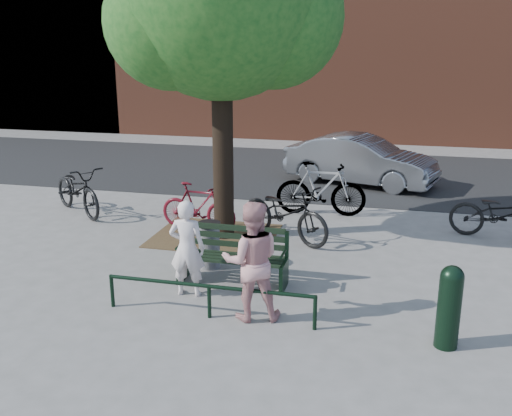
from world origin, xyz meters
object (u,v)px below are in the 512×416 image
(parked_car, at_px, (360,160))
(bicycle_c, at_px, (285,213))
(person_left, at_px, (187,248))
(litter_bin, at_px, (209,245))
(person_right, at_px, (252,261))
(park_bench, at_px, (234,255))
(bollard, at_px, (449,304))

(parked_car, bearing_deg, bicycle_c, -175.76)
(person_left, relative_size, litter_bin, 1.86)
(litter_bin, distance_m, bicycle_c, 1.99)
(person_right, bearing_deg, bicycle_c, -103.20)
(person_left, relative_size, parked_car, 0.37)
(person_left, xyz_separation_m, litter_bin, (-0.03, 1.14, -0.35))
(person_left, height_order, litter_bin, person_left)
(park_bench, bearing_deg, parked_car, 77.95)
(park_bench, bearing_deg, litter_bin, 138.24)
(bicycle_c, bearing_deg, parked_car, 16.13)
(bollard, bearing_deg, litter_bin, 154.00)
(park_bench, bearing_deg, bicycle_c, 79.73)
(person_right, height_order, bicycle_c, person_right)
(park_bench, bearing_deg, person_left, -132.11)
(person_right, bearing_deg, park_bench, -78.96)
(parked_car, bearing_deg, litter_bin, 179.51)
(person_right, height_order, parked_car, person_right)
(park_bench, relative_size, litter_bin, 2.13)
(bicycle_c, xyz_separation_m, parked_car, (1.14, 5.01, 0.11))
(bicycle_c, distance_m, parked_car, 5.14)
(bollard, xyz_separation_m, bicycle_c, (-2.79, 3.57, -0.04))
(litter_bin, xyz_separation_m, bicycle_c, (0.99, 1.72, 0.15))
(bicycle_c, relative_size, parked_car, 0.52)
(park_bench, distance_m, litter_bin, 0.79)
(park_bench, relative_size, person_left, 1.15)
(bicycle_c, bearing_deg, litter_bin, 179.06)
(park_bench, height_order, parked_car, parked_car)
(park_bench, relative_size, bicycle_c, 0.82)
(bollard, bearing_deg, parked_car, 100.90)
(person_left, relative_size, bollard, 1.37)
(park_bench, distance_m, parked_car, 7.42)
(person_left, xyz_separation_m, person_right, (1.14, -0.51, 0.10))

